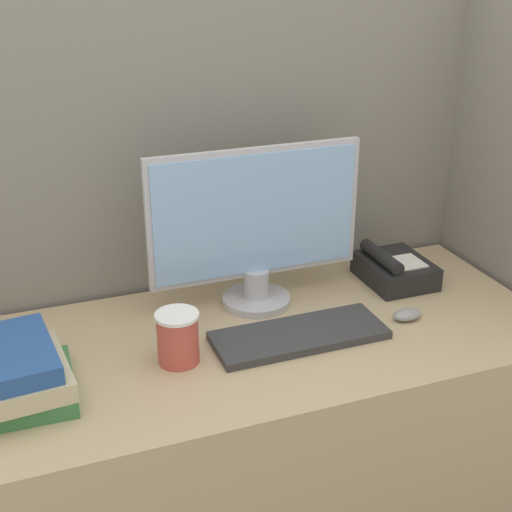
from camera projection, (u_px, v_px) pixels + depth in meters
cubicle_panel_rear at (198, 242)px, 1.97m from camera, size 1.94×0.04×1.69m
desk at (243, 460)px, 1.86m from camera, size 1.54×0.65×0.73m
monitor at (256, 229)px, 1.79m from camera, size 0.56×0.18×0.42m
keyboard at (299, 335)px, 1.70m from camera, size 0.42×0.16×0.02m
mouse at (407, 315)px, 1.78m from camera, size 0.08×0.04×0.03m
coffee_cup at (178, 338)px, 1.59m from camera, size 0.10×0.10×0.12m
book_stack at (14, 374)px, 1.46m from camera, size 0.24×0.27×0.12m
desk_telephone at (394, 269)px, 1.98m from camera, size 0.17×0.21×0.10m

